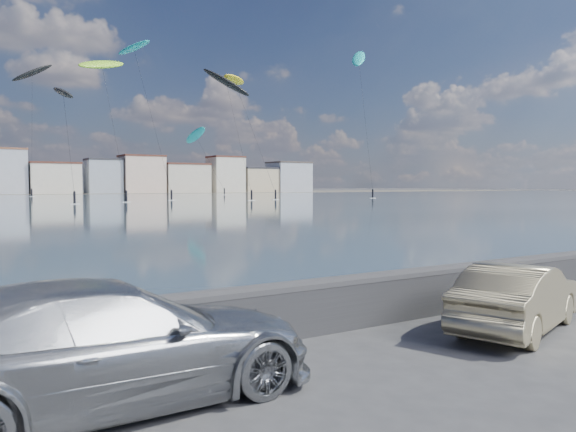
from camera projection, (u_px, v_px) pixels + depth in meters
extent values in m
plane|color=#333335|center=(375.00, 384.00, 8.02)|extent=(700.00, 700.00, 0.00)
cube|color=#28282B|center=(279.00, 316.00, 10.29)|extent=(400.00, 0.35, 0.90)
cylinder|color=#28282B|center=(279.00, 292.00, 10.27)|extent=(400.00, 0.36, 0.36)
cube|color=#B2B7C6|center=(3.00, 172.00, 171.38)|extent=(13.00, 10.00, 13.50)
cube|color=brown|center=(2.00, 149.00, 170.99)|extent=(13.26, 10.20, 0.60)
cube|color=silver|center=(54.00, 179.00, 179.10)|extent=(15.00, 12.00, 9.50)
cube|color=#562D23|center=(53.00, 163.00, 178.82)|extent=(15.30, 12.24, 0.60)
cube|color=#9EA8B7|center=(103.00, 177.00, 187.20)|extent=(11.00, 9.00, 11.00)
cube|color=#2D2D33|center=(103.00, 160.00, 186.88)|extent=(11.22, 9.18, 0.60)
cube|color=beige|center=(142.00, 175.00, 193.99)|extent=(14.00, 11.00, 12.50)
cube|color=#562D23|center=(142.00, 156.00, 193.62)|extent=(14.28, 11.22, 0.60)
cube|color=beige|center=(184.00, 179.00, 202.20)|extent=(16.00, 12.00, 10.00)
cube|color=#562D23|center=(184.00, 164.00, 201.90)|extent=(16.32, 12.24, 0.60)
cube|color=silver|center=(226.00, 175.00, 210.78)|extent=(12.00, 10.00, 13.00)
cube|color=#562D23|center=(226.00, 157.00, 210.40)|extent=(12.24, 10.20, 0.60)
cube|color=beige|center=(257.00, 181.00, 217.98)|extent=(14.00, 11.00, 9.00)
cube|color=#2D2D33|center=(257.00, 168.00, 217.71)|extent=(14.28, 11.22, 0.60)
cube|color=#B2B7C6|center=(289.00, 178.00, 225.52)|extent=(15.00, 12.00, 11.50)
cube|color=#4C423D|center=(289.00, 163.00, 225.19)|extent=(15.30, 12.24, 0.60)
imported|color=#A3A6AA|center=(106.00, 343.00, 7.21)|extent=(5.75, 2.55, 1.64)
imported|color=#C4B486|center=(518.00, 297.00, 10.97)|extent=(4.26, 2.66, 1.32)
ellipsoid|color=black|center=(32.00, 73.00, 140.66)|extent=(10.13, 3.30, 6.43)
cube|color=white|center=(32.00, 196.00, 135.77)|extent=(1.40, 0.42, 0.08)
cylinder|color=black|center=(32.00, 193.00, 135.72)|extent=(0.36, 0.36, 1.70)
sphere|color=black|center=(32.00, 189.00, 135.67)|extent=(0.28, 0.28, 0.28)
cylinder|color=black|center=(32.00, 131.00, 138.18)|extent=(1.69, 6.79, 29.68)
ellipsoid|color=#19BFBF|center=(195.00, 135.00, 169.57)|extent=(4.58, 10.29, 6.15)
cube|color=white|center=(224.00, 195.00, 158.76)|extent=(1.40, 0.42, 0.08)
cylinder|color=black|center=(224.00, 192.00, 158.71)|extent=(0.36, 0.36, 1.70)
sphere|color=black|center=(224.00, 188.00, 158.66)|extent=(0.28, 0.28, 0.28)
cylinder|color=black|center=(209.00, 162.00, 164.13)|extent=(2.33, 15.33, 16.58)
ellipsoid|color=yellow|center=(234.00, 80.00, 114.99)|extent=(8.64, 8.08, 1.84)
cube|color=white|center=(276.00, 200.00, 107.33)|extent=(1.40, 0.42, 0.08)
cylinder|color=black|center=(276.00, 195.00, 107.28)|extent=(0.36, 0.36, 1.70)
sphere|color=black|center=(276.00, 190.00, 107.23)|extent=(0.28, 0.28, 0.28)
cylinder|color=black|center=(254.00, 134.00, 111.12)|extent=(2.69, 12.29, 23.14)
ellipsoid|color=#8CD826|center=(102.00, 64.00, 95.69)|extent=(10.40, 8.15, 4.41)
cube|color=white|center=(126.00, 202.00, 92.12)|extent=(1.40, 0.42, 0.08)
cylinder|color=black|center=(126.00, 197.00, 92.07)|extent=(0.36, 0.36, 1.70)
sphere|color=black|center=(126.00, 191.00, 92.02)|extent=(0.28, 0.28, 0.28)
cylinder|color=black|center=(114.00, 128.00, 93.87)|extent=(1.92, 6.92, 22.11)
ellipsoid|color=#19BFBF|center=(359.00, 58.00, 125.75)|extent=(8.55, 9.10, 6.37)
cube|color=white|center=(373.00, 198.00, 119.75)|extent=(1.40, 0.42, 0.08)
cylinder|color=black|center=(373.00, 194.00, 119.70)|extent=(0.36, 0.36, 1.70)
sphere|color=black|center=(373.00, 190.00, 119.65)|extent=(0.28, 0.28, 0.28)
cylinder|color=black|center=(366.00, 124.00, 122.72)|extent=(2.20, 7.80, 29.91)
ellipsoid|color=black|center=(226.00, 82.00, 109.96)|extent=(9.23, 8.56, 6.96)
cube|color=white|center=(252.00, 200.00, 102.11)|extent=(1.40, 0.42, 0.08)
cylinder|color=black|center=(252.00, 195.00, 102.06)|extent=(0.36, 0.36, 1.70)
sphere|color=black|center=(252.00, 190.00, 102.01)|extent=(0.28, 0.28, 0.28)
cylinder|color=black|center=(238.00, 136.00, 106.00)|extent=(0.16, 10.68, 21.67)
ellipsoid|color=#19BFBF|center=(134.00, 48.00, 107.99)|extent=(5.62, 11.27, 2.64)
cube|color=white|center=(172.00, 200.00, 103.80)|extent=(1.40, 0.42, 0.08)
cylinder|color=black|center=(171.00, 195.00, 103.75)|extent=(0.36, 0.36, 1.70)
sphere|color=black|center=(171.00, 190.00, 103.70)|extent=(0.28, 0.28, 0.28)
cylinder|color=black|center=(152.00, 119.00, 105.86)|extent=(3.93, 9.29, 28.00)
ellipsoid|color=black|center=(63.00, 93.00, 92.77)|extent=(3.11, 10.10, 4.07)
cube|color=white|center=(75.00, 204.00, 82.67)|extent=(1.40, 0.42, 0.08)
cylinder|color=black|center=(74.00, 198.00, 82.62)|extent=(0.36, 0.36, 1.70)
sphere|color=black|center=(74.00, 192.00, 82.57)|extent=(0.28, 0.28, 0.28)
cylinder|color=black|center=(68.00, 141.00, 87.69)|extent=(0.99, 12.50, 16.81)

